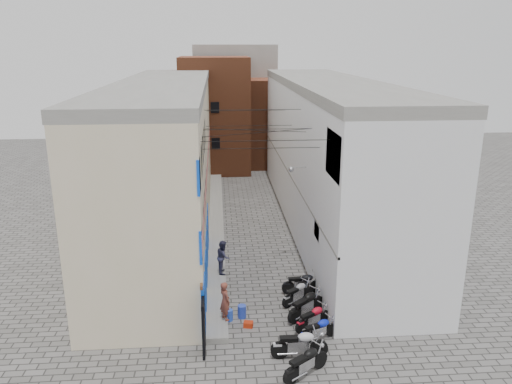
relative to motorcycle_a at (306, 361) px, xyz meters
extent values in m
plane|color=#5B5956|center=(-1.01, 2.13, -0.59)|extent=(90.00, 90.00, 0.00)
cube|color=gray|center=(-3.06, 15.13, -0.47)|extent=(0.90, 26.00, 0.25)
cube|color=beige|center=(-6.01, 15.13, 3.66)|extent=(5.00, 26.00, 8.50)
cube|color=#E0857E|center=(-3.55, 15.13, 3.41)|extent=(0.10, 26.00, 0.80)
cube|color=blue|center=(-3.54, 7.03, 0.71)|extent=(0.12, 10.20, 2.40)
cube|color=blue|center=(-3.56, 7.03, 4.71)|extent=(0.10, 10.20, 4.00)
cube|color=gray|center=(-6.01, 15.13, 8.16)|extent=(5.10, 26.00, 0.50)
cube|color=black|center=(-3.53, 1.73, 0.51)|extent=(0.10, 1.20, 2.20)
cube|color=white|center=(3.99, 15.13, 3.66)|extent=(5.00, 26.00, 8.50)
cube|color=blue|center=(1.54, 3.63, 6.41)|extent=(0.10, 2.40, 1.80)
cube|color=white|center=(1.55, 6.13, 2.41)|extent=(0.08, 1.00, 0.70)
cylinder|color=#B2B2B7|center=(1.14, 9.13, 4.61)|extent=(0.80, 0.06, 0.06)
sphere|color=#B2B2B7|center=(0.74, 9.13, 4.51)|extent=(0.28, 0.28, 0.28)
cube|color=gray|center=(3.99, 15.13, 8.16)|extent=(5.10, 26.00, 0.50)
cube|color=gray|center=(1.53, 15.13, 2.81)|extent=(0.10, 26.00, 0.12)
cube|color=brown|center=(-3.01, 30.13, 4.41)|extent=(6.00, 6.00, 10.00)
cube|color=brown|center=(1.99, 32.13, 3.41)|extent=(5.00, 6.00, 8.00)
cube|color=gray|center=(-1.01, 36.13, 4.91)|extent=(8.00, 5.00, 11.00)
cube|color=black|center=(-1.01, 27.33, 0.61)|extent=(2.00, 0.30, 2.40)
cylinder|color=black|center=(-1.01, 4.13, 6.91)|extent=(5.20, 0.02, 0.02)
cylinder|color=black|center=(-1.01, 6.13, 6.21)|extent=(5.20, 0.02, 0.02)
cylinder|color=black|center=(-1.01, 8.63, 6.61)|extent=(5.20, 0.02, 0.02)
cylinder|color=black|center=(-1.01, 11.13, 7.21)|extent=(5.20, 0.02, 0.02)
cylinder|color=black|center=(-1.01, 14.13, 5.91)|extent=(5.20, 0.02, 0.02)
cylinder|color=black|center=(-1.01, 17.13, 6.41)|extent=(5.20, 0.02, 0.02)
cylinder|color=black|center=(-1.01, 7.13, 6.71)|extent=(5.65, 2.07, 0.02)
cylinder|color=black|center=(-1.01, 10.13, 6.31)|extent=(5.80, 1.58, 0.02)
imported|color=brown|center=(-2.71, 3.53, 0.48)|extent=(0.63, 0.72, 1.65)
imported|color=#323149|center=(-2.71, 7.90, 0.49)|extent=(0.63, 0.81, 1.66)
cylinder|color=blue|center=(-2.54, 3.83, -0.35)|extent=(0.39, 0.39, 0.48)
cylinder|color=#253FBB|center=(-2.00, 4.02, -0.31)|extent=(0.46, 0.46, 0.56)
cube|color=#B5280C|center=(-1.78, 3.26, -0.48)|extent=(0.42, 0.35, 0.23)
camera|label=1|loc=(-2.87, -14.58, 10.45)|focal=35.00mm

